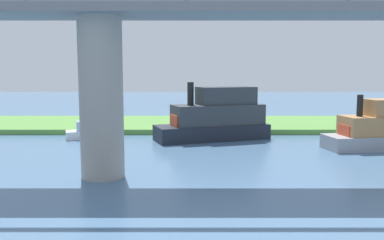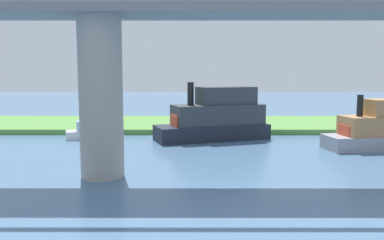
{
  "view_description": "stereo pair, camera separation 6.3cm",
  "coord_description": "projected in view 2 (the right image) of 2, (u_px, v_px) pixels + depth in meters",
  "views": [
    {
      "loc": [
        -1.73,
        37.95,
        5.92
      ],
      "look_at": [
        -1.73,
        5.0,
        2.0
      ],
      "focal_mm": 38.63,
      "sensor_mm": 36.0,
      "label": 1
    },
    {
      "loc": [
        -1.8,
        37.95,
        5.92
      ],
      "look_at": [
        -1.73,
        5.0,
        2.0
      ],
      "focal_mm": 38.63,
      "sensor_mm": 36.0,
      "label": 2
    }
  ],
  "objects": [
    {
      "name": "ground_plane",
      "position": [
        174.0,
        135.0,
        38.38
      ],
      "size": [
        160.0,
        160.0,
        0.0
      ],
      "primitive_type": "plane",
      "color": "#4C7093"
    },
    {
      "name": "bridge_pylon",
      "position": [
        101.0,
        98.0,
        22.69
      ],
      "size": [
        2.4,
        2.4,
        8.85
      ],
      "primitive_type": "cylinder",
      "color": "#9E998E",
      "rests_on": "ground"
    },
    {
      "name": "motorboat_red",
      "position": [
        92.0,
        132.0,
        36.49
      ],
      "size": [
        4.93,
        3.06,
        1.55
      ],
      "color": "white",
      "rests_on": "ground"
    },
    {
      "name": "houseboat_blue",
      "position": [
        382.0,
        129.0,
        31.43
      ],
      "size": [
        8.46,
        3.99,
        4.16
      ],
      "color": "#99999E",
      "rests_on": "ground"
    },
    {
      "name": "mooring_post",
      "position": [
        84.0,
        123.0,
        39.14
      ],
      "size": [
        0.2,
        0.2,
        1.07
      ],
      "primitive_type": "cylinder",
      "color": "brown",
      "rests_on": "grassy_bank"
    },
    {
      "name": "motorboat_white",
      "position": [
        216.0,
        118.0,
        35.79
      ],
      "size": [
        10.29,
        6.26,
        4.99
      ],
      "color": "#1E232D",
      "rests_on": "ground"
    },
    {
      "name": "grassy_bank",
      "position": [
        176.0,
        124.0,
        44.31
      ],
      "size": [
        80.0,
        12.0,
        0.5
      ],
      "primitive_type": "cube",
      "color": "#5B9342",
      "rests_on": "ground"
    },
    {
      "name": "person_on_bank",
      "position": [
        219.0,
        119.0,
        41.1
      ],
      "size": [
        0.48,
        0.48,
        1.39
      ],
      "color": "#2D334C",
      "rests_on": "grassy_bank"
    },
    {
      "name": "bridge_span",
      "position": [
        99.0,
        7.0,
        22.13
      ],
      "size": [
        65.69,
        4.3,
        3.25
      ],
      "color": "slate",
      "rests_on": "bridge_pylon"
    }
  ]
}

